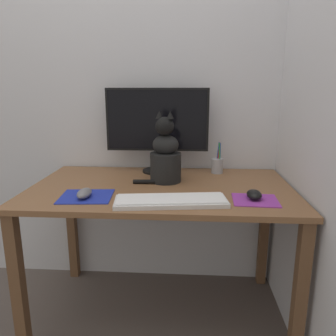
{
  "coord_description": "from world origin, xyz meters",
  "views": [
    {
      "loc": [
        0.13,
        -1.52,
        1.18
      ],
      "look_at": [
        0.04,
        -0.08,
        0.82
      ],
      "focal_mm": 35.0,
      "sensor_mm": 36.0,
      "label": 1
    }
  ],
  "objects_px": {
    "computer_mouse_right": "(254,195)",
    "cat": "(165,156)",
    "monitor": "(157,124)",
    "computer_mouse_left": "(84,193)",
    "pen_cup": "(217,165)",
    "keyboard": "(171,201)"
  },
  "relations": [
    {
      "from": "monitor",
      "to": "computer_mouse_right",
      "type": "relative_size",
      "value": 5.85
    },
    {
      "from": "monitor",
      "to": "cat",
      "type": "height_order",
      "value": "monitor"
    },
    {
      "from": "pen_cup",
      "to": "keyboard",
      "type": "bearing_deg",
      "value": -114.15
    },
    {
      "from": "keyboard",
      "to": "computer_mouse_right",
      "type": "xyz_separation_m",
      "value": [
        0.35,
        0.07,
        0.01
      ]
    },
    {
      "from": "monitor",
      "to": "keyboard",
      "type": "height_order",
      "value": "monitor"
    },
    {
      "from": "computer_mouse_right",
      "to": "pen_cup",
      "type": "bearing_deg",
      "value": 105.1
    },
    {
      "from": "cat",
      "to": "pen_cup",
      "type": "distance_m",
      "value": 0.34
    },
    {
      "from": "computer_mouse_left",
      "to": "keyboard",
      "type": "bearing_deg",
      "value": -6.18
    },
    {
      "from": "cat",
      "to": "keyboard",
      "type": "bearing_deg",
      "value": -63.84
    },
    {
      "from": "computer_mouse_right",
      "to": "cat",
      "type": "bearing_deg",
      "value": 147.01
    },
    {
      "from": "cat",
      "to": "monitor",
      "type": "bearing_deg",
      "value": 124.78
    },
    {
      "from": "computer_mouse_left",
      "to": "cat",
      "type": "bearing_deg",
      "value": 40.9
    },
    {
      "from": "cat",
      "to": "computer_mouse_left",
      "type": "bearing_deg",
      "value": -121.1
    },
    {
      "from": "monitor",
      "to": "pen_cup",
      "type": "relative_size",
      "value": 3.26
    },
    {
      "from": "computer_mouse_left",
      "to": "computer_mouse_right",
      "type": "distance_m",
      "value": 0.73
    },
    {
      "from": "computer_mouse_right",
      "to": "computer_mouse_left",
      "type": "bearing_deg",
      "value": -177.84
    },
    {
      "from": "pen_cup",
      "to": "computer_mouse_left",
      "type": "bearing_deg",
      "value": -142.04
    },
    {
      "from": "monitor",
      "to": "cat",
      "type": "bearing_deg",
      "value": -73.23
    },
    {
      "from": "cat",
      "to": "computer_mouse_right",
      "type": "bearing_deg",
      "value": -14.98
    },
    {
      "from": "computer_mouse_right",
      "to": "cat",
      "type": "height_order",
      "value": "cat"
    },
    {
      "from": "monitor",
      "to": "computer_mouse_right",
      "type": "xyz_separation_m",
      "value": [
        0.46,
        -0.45,
        -0.24
      ]
    },
    {
      "from": "computer_mouse_left",
      "to": "computer_mouse_right",
      "type": "height_order",
      "value": "computer_mouse_right"
    }
  ]
}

